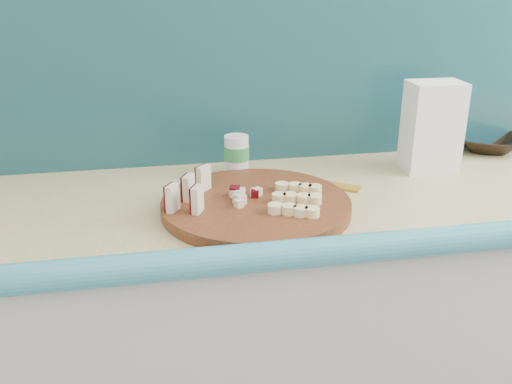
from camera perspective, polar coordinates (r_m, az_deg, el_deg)
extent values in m
cube|color=white|center=(1.63, 6.86, 16.96)|extent=(3.60, 0.04, 2.60)
cube|color=beige|center=(1.70, 11.92, -14.45)|extent=(2.20, 0.60, 0.88)
cube|color=tan|center=(1.48, 13.27, -0.11)|extent=(2.20, 0.60, 0.03)
cube|color=teal|center=(1.24, 18.72, -5.20)|extent=(2.20, 0.06, 0.03)
cube|color=teal|center=(1.67, 10.12, 12.05)|extent=(2.20, 0.02, 0.50)
cylinder|color=#451F0E|center=(1.30, 0.00, -1.37)|extent=(0.55, 0.55, 0.03)
cube|color=beige|center=(1.24, -8.33, -0.60)|extent=(0.03, 0.04, 0.06)
cube|color=#45040A|center=(1.24, -8.76, -0.57)|extent=(0.02, 0.04, 0.06)
cube|color=beige|center=(1.29, -6.73, 0.43)|extent=(0.03, 0.04, 0.06)
cube|color=#45040A|center=(1.29, -7.14, 0.46)|extent=(0.02, 0.04, 0.06)
cube|color=beige|center=(1.35, -5.25, 1.38)|extent=(0.03, 0.04, 0.06)
cube|color=#45040A|center=(1.35, -5.65, 1.40)|extent=(0.02, 0.04, 0.06)
cube|color=beige|center=(1.22, -5.87, -0.76)|extent=(0.03, 0.04, 0.06)
cube|color=#45040A|center=(1.23, -6.31, -0.73)|extent=(0.02, 0.04, 0.06)
cube|color=beige|center=(1.29, -0.74, -0.34)|extent=(0.02, 0.02, 0.02)
cube|color=beige|center=(1.30, -0.44, -0.18)|extent=(0.02, 0.02, 0.02)
cube|color=#45040A|center=(1.31, -0.60, 0.07)|extent=(0.02, 0.02, 0.02)
cube|color=beige|center=(1.30, -1.20, -0.13)|extent=(0.02, 0.02, 0.02)
cube|color=beige|center=(1.31, -1.73, -0.08)|extent=(0.02, 0.02, 0.02)
cube|color=beige|center=(1.30, -2.35, -0.24)|extent=(0.02, 0.02, 0.02)
cube|color=beige|center=(1.29, -1.67, -0.41)|extent=(0.02, 0.02, 0.02)
cube|color=beige|center=(1.27, -1.59, -0.64)|extent=(0.02, 0.02, 0.02)
cube|color=#45040A|center=(1.26, -0.94, -0.82)|extent=(0.02, 0.02, 0.02)
cube|color=beige|center=(1.28, -0.66, -0.50)|extent=(0.02, 0.02, 0.02)
cylinder|color=#FBDF99|center=(1.22, 2.02, -1.71)|extent=(0.03, 0.03, 0.02)
cylinder|color=#FBDF99|center=(1.22, 3.23, -1.78)|extent=(0.03, 0.03, 0.02)
cylinder|color=#FBDF99|center=(1.22, 4.44, -1.86)|extent=(0.03, 0.03, 0.02)
cylinder|color=#FBDF99|center=(1.22, 5.65, -1.93)|extent=(0.03, 0.03, 0.02)
cylinder|color=#FBDF99|center=(1.28, 2.38, -0.57)|extent=(0.03, 0.03, 0.02)
cylinder|color=#FBDF99|center=(1.28, 3.53, -0.64)|extent=(0.03, 0.03, 0.02)
cylinder|color=#FBDF99|center=(1.28, 4.69, -0.71)|extent=(0.03, 0.03, 0.02)
cylinder|color=#FBDF99|center=(1.28, 5.84, -0.77)|extent=(0.03, 0.03, 0.02)
cylinder|color=#FBDF99|center=(1.34, 2.71, 0.47)|extent=(0.03, 0.03, 0.02)
cylinder|color=#FBDF99|center=(1.34, 3.81, 0.41)|extent=(0.03, 0.03, 0.02)
cylinder|color=#FBDF99|center=(1.34, 4.91, 0.35)|extent=(0.03, 0.03, 0.02)
cylinder|color=#FBDF99|center=(1.34, 6.02, 0.28)|extent=(0.03, 0.03, 0.02)
imported|color=black|center=(1.86, 22.14, 4.57)|extent=(0.25, 0.25, 0.05)
cube|color=white|center=(1.60, 17.20, 6.25)|extent=(0.14, 0.11, 0.24)
cylinder|color=white|center=(1.51, -1.96, 3.64)|extent=(0.06, 0.06, 0.11)
cylinder|color=#338D4A|center=(1.50, -1.97, 3.97)|extent=(0.07, 0.07, 0.04)
cube|color=#B88D23|center=(1.44, 2.47, 0.61)|extent=(0.07, 0.18, 0.01)
cube|color=#B88D23|center=(1.48, 4.73, 1.07)|extent=(0.10, 0.17, 0.01)
cube|color=#B88D23|center=(1.46, 7.10, 0.77)|extent=(0.16, 0.13, 0.01)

